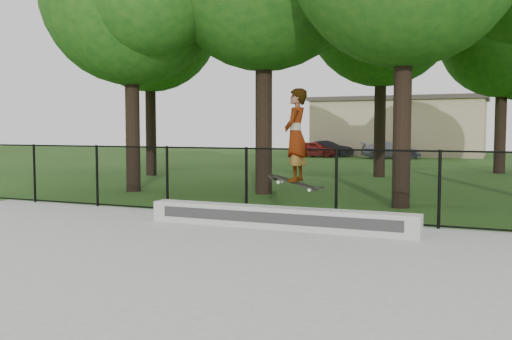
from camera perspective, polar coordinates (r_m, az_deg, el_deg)
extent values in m
plane|color=#274C15|center=(7.57, -20.01, -11.01)|extent=(100.00, 100.00, 0.00)
cube|color=#989994|center=(7.56, -20.02, -10.79)|extent=(14.00, 12.00, 0.06)
cube|color=#B3B4AE|center=(10.84, 2.19, -4.80)|extent=(5.29, 0.40, 0.41)
imported|color=maroon|center=(39.99, 5.88, 2.09)|extent=(3.28, 1.40, 1.11)
imported|color=black|center=(40.66, 7.23, 2.13)|extent=(3.38, 2.34, 1.15)
imported|color=gray|center=(38.82, 13.32, 1.95)|extent=(3.90, 2.65, 1.13)
cube|color=black|center=(10.48, 3.97, -1.26)|extent=(0.82, 0.23, 0.25)
imported|color=silver|center=(10.43, 4.00, 3.50)|extent=(0.44, 0.64, 1.70)
cylinder|color=black|center=(15.77, -21.28, -0.30)|extent=(0.06, 0.06, 1.50)
cylinder|color=black|center=(14.44, -15.61, -0.55)|extent=(0.06, 0.06, 1.50)
cylinder|color=black|center=(13.28, -8.87, -0.84)|extent=(0.06, 0.06, 1.50)
cylinder|color=black|center=(12.33, -0.97, -1.16)|extent=(0.06, 0.06, 1.50)
cylinder|color=black|center=(11.66, 8.03, -1.51)|extent=(0.06, 0.06, 1.50)
cylinder|color=black|center=(11.30, 17.86, -1.84)|extent=(0.06, 0.06, 1.50)
cylinder|color=black|center=(12.29, -0.98, 2.18)|extent=(16.00, 0.04, 0.04)
cylinder|color=black|center=(12.41, -0.97, -4.38)|extent=(16.00, 0.04, 0.04)
cube|color=black|center=(12.33, -0.97, -1.16)|extent=(16.00, 0.01, 1.50)
cylinder|color=black|center=(18.17, -12.24, 5.01)|extent=(0.44, 0.44, 4.52)
cylinder|color=black|center=(17.11, 0.78, 6.01)|extent=(0.44, 0.44, 5.02)
cylinder|color=black|center=(14.48, 14.42, 5.62)|extent=(0.44, 0.44, 4.72)
cylinder|color=black|center=(24.40, -10.48, 5.10)|extent=(0.44, 0.44, 4.80)
sphere|color=#154713|center=(24.80, -10.60, 14.34)|extent=(5.76, 5.76, 5.76)
cylinder|color=black|center=(23.74, 12.29, 5.36)|extent=(0.44, 0.44, 5.00)
sphere|color=#154713|center=(24.20, 12.45, 15.24)|extent=(6.01, 6.01, 6.01)
cylinder|color=black|center=(27.30, 23.26, 4.47)|extent=(0.44, 0.44, 4.55)
sphere|color=#154713|center=(27.60, 23.49, 12.34)|extent=(5.47, 5.47, 5.47)
cube|color=tan|center=(43.86, 14.07, 4.05)|extent=(12.00, 6.00, 4.00)
cube|color=#3F3833|center=(43.92, 14.12, 6.85)|extent=(12.40, 6.40, 0.30)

